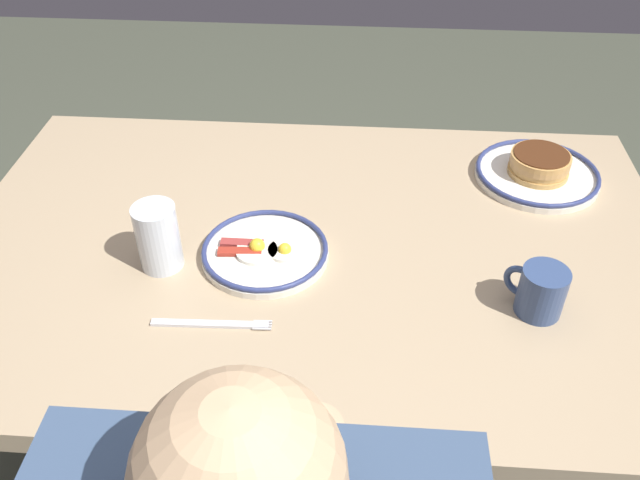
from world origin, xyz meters
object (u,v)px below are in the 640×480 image
object	(u,v)px
plate_center_pancakes	(538,171)
fork_near	(212,324)
drinking_glass	(159,240)
plate_near_main	(265,251)
coffee_mug	(540,290)

from	to	relation	value
plate_center_pancakes	fork_near	size ratio (longest dim) A/B	1.31
drinking_glass	fork_near	world-z (taller)	drinking_glass
plate_near_main	fork_near	world-z (taller)	plate_near_main
drinking_glass	fork_near	size ratio (longest dim) A/B	0.63
coffee_mug	drinking_glass	size ratio (longest dim) A/B	0.77
coffee_mug	plate_center_pancakes	bearing A→B (deg)	-100.30
coffee_mug	drinking_glass	xyz separation A→B (m)	(0.68, -0.07, 0.01)
plate_near_main	drinking_glass	bearing A→B (deg)	10.73
drinking_glass	fork_near	xyz separation A→B (m)	(-0.12, 0.15, -0.06)
plate_center_pancakes	coffee_mug	world-z (taller)	coffee_mug
plate_center_pancakes	coffee_mug	xyz separation A→B (m)	(0.08, 0.41, 0.03)
plate_center_pancakes	fork_near	distance (m)	0.80
plate_near_main	coffee_mug	size ratio (longest dim) A/B	2.40
coffee_mug	drinking_glass	world-z (taller)	drinking_glass
plate_center_pancakes	fork_near	world-z (taller)	plate_center_pancakes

